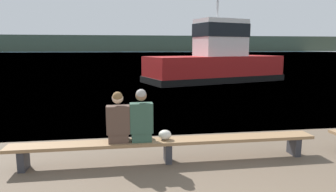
{
  "coord_description": "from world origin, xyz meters",
  "views": [
    {
      "loc": [
        -1.27,
        -1.88,
        2.14
      ],
      "look_at": [
        -0.01,
        6.5,
        0.78
      ],
      "focal_mm": 32.0,
      "sensor_mm": 36.0,
      "label": 1
    }
  ],
  "objects_px": {
    "shopping_bag": "(165,135)",
    "tugboat_red": "(216,62)",
    "bench_main": "(168,144)",
    "person_right": "(141,119)",
    "person_left": "(118,120)"
  },
  "relations": [
    {
      "from": "shopping_bag",
      "to": "tugboat_red",
      "type": "height_order",
      "value": "tugboat_red"
    },
    {
      "from": "bench_main",
      "to": "tugboat_red",
      "type": "distance_m",
      "value": 14.45
    },
    {
      "from": "person_right",
      "to": "shopping_bag",
      "type": "distance_m",
      "value": 0.56
    },
    {
      "from": "bench_main",
      "to": "tugboat_red",
      "type": "bearing_deg",
      "value": 68.99
    },
    {
      "from": "bench_main",
      "to": "shopping_bag",
      "type": "bearing_deg",
      "value": 152.91
    },
    {
      "from": "person_right",
      "to": "shopping_bag",
      "type": "bearing_deg",
      "value": 3.6
    },
    {
      "from": "bench_main",
      "to": "shopping_bag",
      "type": "height_order",
      "value": "shopping_bag"
    },
    {
      "from": "person_left",
      "to": "tugboat_red",
      "type": "distance_m",
      "value": 14.78
    },
    {
      "from": "person_right",
      "to": "tugboat_red",
      "type": "bearing_deg",
      "value": 67.2
    },
    {
      "from": "tugboat_red",
      "to": "person_right",
      "type": "bearing_deg",
      "value": 139.9
    },
    {
      "from": "bench_main",
      "to": "person_right",
      "type": "relative_size",
      "value": 5.89
    },
    {
      "from": "person_right",
      "to": "person_left",
      "type": "bearing_deg",
      "value": 179.89
    },
    {
      "from": "tugboat_red",
      "to": "shopping_bag",
      "type": "bearing_deg",
      "value": 141.47
    },
    {
      "from": "bench_main",
      "to": "shopping_bag",
      "type": "xyz_separation_m",
      "value": [
        -0.05,
        0.03,
        0.17
      ]
    },
    {
      "from": "person_right",
      "to": "tugboat_red",
      "type": "height_order",
      "value": "tugboat_red"
    }
  ]
}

